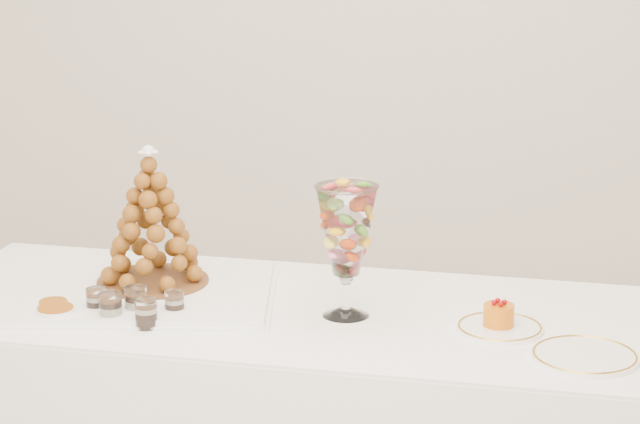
# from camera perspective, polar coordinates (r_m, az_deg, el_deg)

# --- Properties ---
(lace_tray) EXTENTS (0.71, 0.58, 0.02)m
(lace_tray) POSITION_cam_1_polar(r_m,az_deg,el_deg) (3.33, -7.92, -3.66)
(lace_tray) COLOR white
(lace_tray) RESTS_ON buffet_table
(macaron_vase) EXTENTS (0.15, 0.15, 0.34)m
(macaron_vase) POSITION_cam_1_polar(r_m,az_deg,el_deg) (3.10, 1.21, -0.92)
(macaron_vase) COLOR white
(macaron_vase) RESTS_ON buffet_table
(cake_plate) EXTENTS (0.21, 0.21, 0.01)m
(cake_plate) POSITION_cam_1_polar(r_m,az_deg,el_deg) (3.10, 8.22, -5.28)
(cake_plate) COLOR white
(cake_plate) RESTS_ON buffet_table
(spare_plate) EXTENTS (0.25, 0.25, 0.01)m
(spare_plate) POSITION_cam_1_polar(r_m,az_deg,el_deg) (2.96, 12.01, -6.47)
(spare_plate) COLOR white
(spare_plate) RESTS_ON buffet_table
(verrine_a) EXTENTS (0.06, 0.06, 0.07)m
(verrine_a) POSITION_cam_1_polar(r_m,az_deg,el_deg) (3.21, -10.19, -4.04)
(verrine_a) COLOR white
(verrine_a) RESTS_ON buffet_table
(verrine_b) EXTENTS (0.07, 0.07, 0.08)m
(verrine_b) POSITION_cam_1_polar(r_m,az_deg,el_deg) (3.19, -8.41, -4.06)
(verrine_b) COLOR white
(verrine_b) RESTS_ON buffet_table
(verrine_c) EXTENTS (0.05, 0.05, 0.07)m
(verrine_c) POSITION_cam_1_polar(r_m,az_deg,el_deg) (3.17, -6.67, -4.19)
(verrine_c) COLOR white
(verrine_c) RESTS_ON buffet_table
(verrine_d) EXTENTS (0.07, 0.07, 0.08)m
(verrine_d) POSITION_cam_1_polar(r_m,az_deg,el_deg) (3.15, -9.55, -4.33)
(verrine_d) COLOR white
(verrine_d) RESTS_ON buffet_table
(verrine_e) EXTENTS (0.07, 0.07, 0.07)m
(verrine_e) POSITION_cam_1_polar(r_m,az_deg,el_deg) (3.10, -7.96, -4.62)
(verrine_e) COLOR white
(verrine_e) RESTS_ON buffet_table
(ramekin_back) EXTENTS (0.08, 0.08, 0.02)m
(ramekin_back) POSITION_cam_1_polar(r_m,az_deg,el_deg) (3.26, -12.09, -4.26)
(ramekin_back) COLOR white
(ramekin_back) RESTS_ON buffet_table
(ramekin_front) EXTENTS (0.10, 0.10, 0.03)m
(ramekin_front) POSITION_cam_1_polar(r_m,az_deg,el_deg) (3.20, -11.99, -4.59)
(ramekin_front) COLOR white
(ramekin_front) RESTS_ON buffet_table
(croquembouche) EXTENTS (0.31, 0.31, 0.37)m
(croquembouche) POSITION_cam_1_polar(r_m,az_deg,el_deg) (3.33, -7.75, -0.21)
(croquembouche) COLOR brown
(croquembouche) RESTS_ON lace_tray
(mousse_cake) EXTENTS (0.08, 0.08, 0.07)m
(mousse_cake) POSITION_cam_1_polar(r_m,az_deg,el_deg) (3.09, 8.17, -4.67)
(mousse_cake) COLOR #D56409
(mousse_cake) RESTS_ON cake_plate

